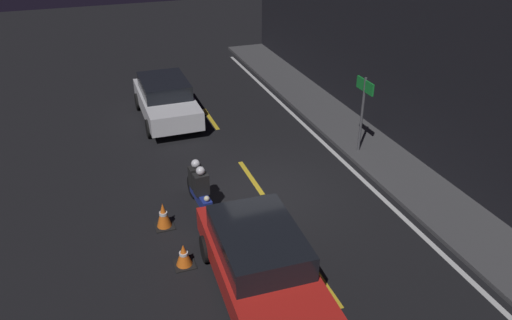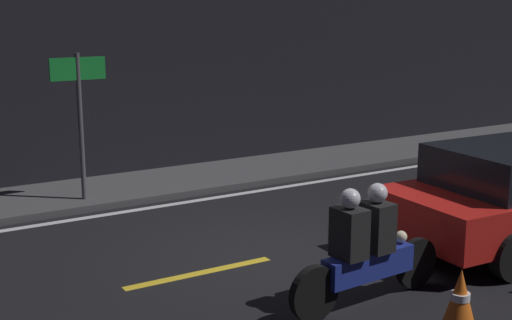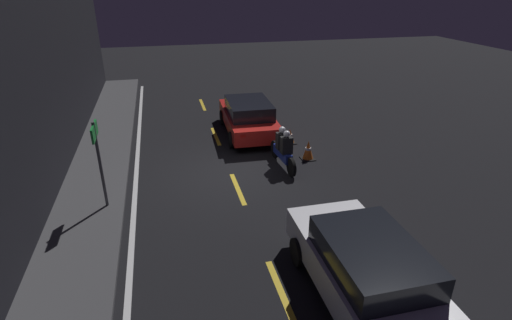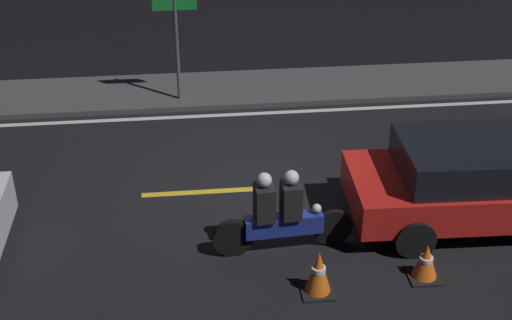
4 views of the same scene
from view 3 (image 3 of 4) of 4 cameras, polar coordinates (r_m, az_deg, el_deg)
name	(u,v)px [view 3 (image 3 of 4)]	position (r m, az deg, el deg)	size (l,w,h in m)	color
ground_plane	(232,174)	(12.93, -3.49, -2.04)	(56.00, 56.00, 0.00)	black
raised_curb	(94,187)	(12.95, -22.10, -3.64)	(28.00, 1.88, 0.12)	#424244
building_front	(34,103)	(12.25, -29.15, 7.13)	(28.00, 0.30, 5.50)	black
lane_dash_b	(282,293)	(8.49, 3.66, -18.40)	(2.00, 0.14, 0.01)	gold
lane_dash_c	(238,189)	(12.06, -2.62, -4.10)	(2.00, 0.14, 0.01)	gold
lane_dash_d	(216,136)	(16.10, -5.77, 3.40)	(2.00, 0.14, 0.01)	gold
lane_dash_e	(203,105)	(20.34, -7.65, 7.84)	(2.00, 0.14, 0.01)	gold
lane_solid_kerb	(136,184)	(12.82, -16.82, -3.37)	(25.20, 0.14, 0.01)	silver
sedan_white	(366,269)	(8.09, 15.41, -14.74)	(4.18, 1.92, 1.46)	silver
taxi_red	(248,116)	(16.00, -1.12, 6.25)	(4.37, 2.03, 1.42)	red
motorcycle	(284,149)	(13.18, 3.95, 1.57)	(2.16, 0.41, 1.38)	black
traffic_cone_near	(308,150)	(13.97, 7.46, 1.39)	(0.47, 0.47, 0.68)	black
traffic_cone_mid	(290,136)	(15.33, 4.83, 3.41)	(0.47, 0.47, 0.56)	black
shop_sign	(97,148)	(11.01, -21.72, 1.55)	(0.90, 0.08, 2.40)	#4C4C51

